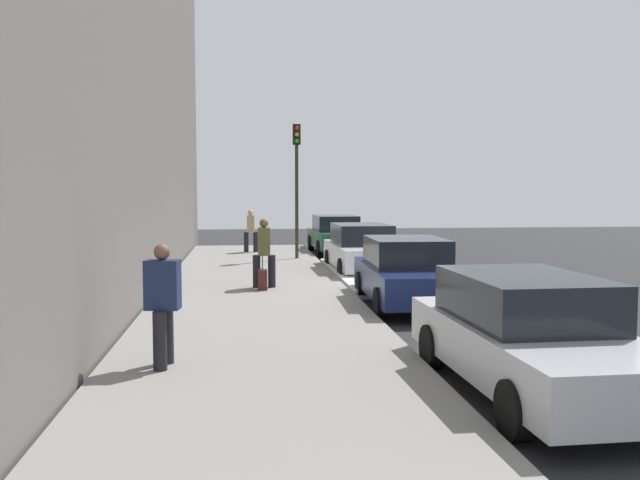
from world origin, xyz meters
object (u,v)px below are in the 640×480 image
at_px(pedestrian_tan_coat, 251,229).
at_px(traffic_light_pole, 297,169).
at_px(parked_car_navy, 407,273).
at_px(pedestrian_navy_coat, 163,302).
at_px(parked_car_green, 336,234).
at_px(parked_car_silver, 529,335).
at_px(parked_car_white, 362,249).
at_px(rolling_suitcase, 263,279).
at_px(pedestrian_olive_coat, 264,251).

distance_m(pedestrian_tan_coat, traffic_light_pole, 3.74).
height_order(parked_car_navy, pedestrian_navy_coat, pedestrian_navy_coat).
distance_m(parked_car_green, parked_car_silver, 18.95).
distance_m(parked_car_white, pedestrian_tan_coat, 6.86).
xyz_separation_m(pedestrian_navy_coat, rolling_suitcase, (-7.09, 1.56, -0.66)).
xyz_separation_m(pedestrian_tan_coat, pedestrian_navy_coat, (17.00, -1.38, 0.04)).
relative_size(traffic_light_pole, rolling_suitcase, 5.46).
bearing_deg(parked_car_navy, rolling_suitcase, -121.27).
bearing_deg(rolling_suitcase, pedestrian_navy_coat, -12.38).
xyz_separation_m(parked_car_navy, pedestrian_navy_coat, (5.19, -4.69, 0.30)).
distance_m(parked_car_white, parked_car_silver, 12.30).
relative_size(parked_car_white, pedestrian_olive_coat, 2.57).
bearing_deg(traffic_light_pole, parked_car_green, 150.34).
relative_size(parked_car_white, pedestrian_tan_coat, 2.69).
distance_m(parked_car_white, pedestrian_navy_coat, 11.96).
bearing_deg(parked_car_green, pedestrian_navy_coat, -15.12).
relative_size(parked_car_navy, parked_car_silver, 0.91).
bearing_deg(parked_car_navy, pedestrian_tan_coat, -164.37).
height_order(parked_car_silver, pedestrian_olive_coat, pedestrian_olive_coat).
height_order(pedestrian_navy_coat, traffic_light_pole, traffic_light_pole).
relative_size(pedestrian_navy_coat, pedestrian_olive_coat, 1.00).
xyz_separation_m(parked_car_navy, pedestrian_tan_coat, (-11.81, -3.30, 0.26)).
bearing_deg(parked_car_navy, traffic_light_pole, -169.47).
height_order(parked_car_silver, traffic_light_pole, traffic_light_pole).
relative_size(parked_car_silver, pedestrian_olive_coat, 2.76).
distance_m(parked_car_navy, parked_car_silver, 6.49).
bearing_deg(pedestrian_tan_coat, pedestrian_navy_coat, -4.65).
xyz_separation_m(parked_car_navy, pedestrian_olive_coat, (-2.29, -3.08, 0.31)).
distance_m(parked_car_white, pedestrian_olive_coat, 4.68).
xyz_separation_m(parked_car_navy, parked_car_silver, (6.49, 0.01, 0.00)).
height_order(traffic_light_pole, rolling_suitcase, traffic_light_pole).
relative_size(parked_car_navy, rolling_suitcase, 5.02).
relative_size(parked_car_green, parked_car_navy, 1.04).
xyz_separation_m(parked_car_navy, traffic_light_pole, (-9.28, -1.73, 2.52)).
bearing_deg(traffic_light_pole, pedestrian_navy_coat, -11.56).
height_order(parked_car_white, parked_car_navy, same).
bearing_deg(parked_car_white, pedestrian_tan_coat, -151.16).
bearing_deg(pedestrian_navy_coat, traffic_light_pole, 168.44).
height_order(parked_car_navy, pedestrian_olive_coat, pedestrian_olive_coat).
relative_size(parked_car_white, rolling_suitcase, 5.16).
bearing_deg(pedestrian_navy_coat, pedestrian_olive_coat, 167.87).
relative_size(pedestrian_olive_coat, traffic_light_pole, 0.37).
height_order(parked_car_silver, pedestrian_tan_coat, pedestrian_tan_coat).
xyz_separation_m(parked_car_silver, traffic_light_pole, (-15.77, -1.74, 2.52)).
distance_m(parked_car_navy, rolling_suitcase, 3.68).
bearing_deg(pedestrian_tan_coat, parked_car_silver, 10.28).
xyz_separation_m(parked_car_white, pedestrian_navy_coat, (11.00, -4.69, 0.30)).
distance_m(pedestrian_tan_coat, pedestrian_olive_coat, 9.52).
height_order(parked_car_green, parked_car_navy, same).
height_order(pedestrian_olive_coat, traffic_light_pole, traffic_light_pole).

